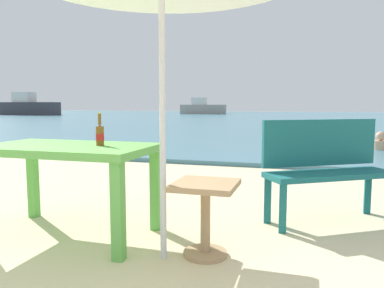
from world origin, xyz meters
name	(u,v)px	position (x,y,z in m)	size (l,w,h in m)	color
sea_water	(294,118)	(0.00, 30.00, 0.04)	(120.00, 50.00, 0.08)	teal
picnic_table_green	(67,158)	(-1.05, 1.18, 0.65)	(1.40, 0.80, 0.76)	#60B24C
beer_bottle_amber	(100,134)	(-0.77, 1.24, 0.85)	(0.07, 0.07, 0.26)	brown
side_table_wood	(205,208)	(0.15, 1.10, 0.35)	(0.44, 0.44, 0.54)	tan
bench_teal_center	(325,164)	(1.01, 2.23, 0.54)	(1.21, 0.95, 0.95)	#196066
swimmer_person	(380,142)	(2.48, 7.80, 0.24)	(0.34, 0.34, 0.41)	tan
boat_fishing_trawler	(202,108)	(-9.99, 38.24, 0.73)	(4.95, 1.35, 1.80)	gray
boat_tanker	(28,107)	(-25.36, 29.07, 0.89)	(6.16, 1.68, 2.24)	#38383F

